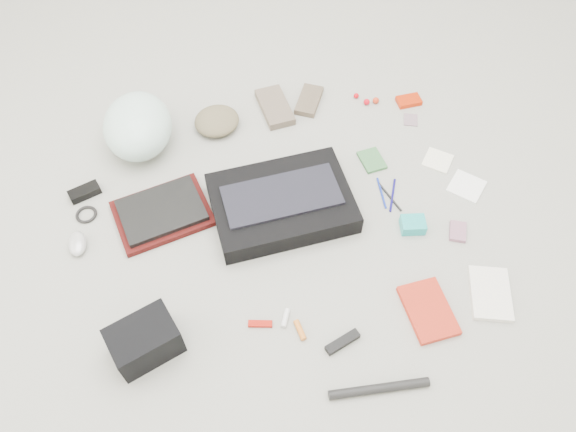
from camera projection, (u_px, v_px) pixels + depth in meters
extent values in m
plane|color=gray|center=(288.00, 224.00, 2.07)|extent=(4.00, 4.00, 0.00)
cube|color=black|center=(282.00, 203.00, 2.07)|extent=(0.53, 0.39, 0.08)
cube|color=black|center=(282.00, 195.00, 2.03)|extent=(0.43, 0.22, 0.01)
cube|color=#3F0B0A|center=(162.00, 214.00, 2.08)|extent=(0.39, 0.32, 0.02)
cube|color=black|center=(161.00, 210.00, 2.06)|extent=(0.34, 0.28, 0.02)
ellipsoid|color=#CEF7E9|center=(138.00, 126.00, 2.21)|extent=(0.30, 0.36, 0.20)
ellipsoid|color=brown|center=(217.00, 121.00, 2.32)|extent=(0.24, 0.24, 0.07)
cube|color=#6A5B4B|center=(275.00, 107.00, 2.39)|extent=(0.14, 0.24, 0.03)
cube|color=brown|center=(309.00, 100.00, 2.42)|extent=(0.16, 0.19, 0.03)
cube|color=black|center=(85.00, 192.00, 2.13)|extent=(0.13, 0.09, 0.03)
torus|color=black|center=(86.00, 214.00, 2.09)|extent=(0.11, 0.11, 0.01)
ellipsoid|color=#B3B3B3|center=(77.00, 244.00, 2.00)|extent=(0.07, 0.11, 0.04)
cube|color=black|center=(145.00, 341.00, 1.74)|extent=(0.24, 0.20, 0.13)
cube|color=#990C01|center=(260.00, 324.00, 1.84)|extent=(0.08, 0.04, 0.01)
cylinder|color=silver|center=(285.00, 318.00, 1.85)|extent=(0.04, 0.07, 0.02)
cylinder|color=orange|center=(300.00, 330.00, 1.82)|extent=(0.03, 0.07, 0.02)
cube|color=black|center=(343.00, 342.00, 1.80)|extent=(0.12, 0.07, 0.02)
cylinder|color=black|center=(379.00, 388.00, 1.71)|extent=(0.31, 0.05, 0.03)
cube|color=red|center=(428.00, 310.00, 1.86)|extent=(0.16, 0.22, 0.02)
cube|color=silver|center=(490.00, 294.00, 1.90)|extent=(0.18, 0.23, 0.02)
cube|color=#37693A|center=(372.00, 160.00, 2.23)|extent=(0.10, 0.12, 0.01)
cylinder|color=#142B9F|center=(382.00, 193.00, 2.15)|extent=(0.02, 0.15, 0.01)
cylinder|color=black|center=(390.00, 197.00, 2.13)|extent=(0.05, 0.15, 0.01)
cylinder|color=#0F0A5A|center=(393.00, 195.00, 2.14)|extent=(0.07, 0.15, 0.01)
cube|color=#21B2B1|center=(413.00, 225.00, 2.04)|extent=(0.10, 0.08, 0.04)
cube|color=#9E667E|center=(458.00, 232.00, 2.04)|extent=(0.09, 0.10, 0.02)
cube|color=white|center=(438.00, 160.00, 2.24)|extent=(0.15, 0.15, 0.01)
cube|color=white|center=(467.00, 186.00, 2.16)|extent=(0.17, 0.17, 0.01)
sphere|color=red|center=(356.00, 96.00, 2.44)|extent=(0.03, 0.03, 0.02)
sphere|color=red|center=(367.00, 102.00, 2.41)|extent=(0.03, 0.03, 0.03)
sphere|color=red|center=(376.00, 100.00, 2.42)|extent=(0.03, 0.03, 0.03)
cube|color=red|center=(409.00, 101.00, 2.42)|extent=(0.10, 0.07, 0.02)
cube|color=gray|center=(411.00, 120.00, 2.37)|extent=(0.08, 0.08, 0.00)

